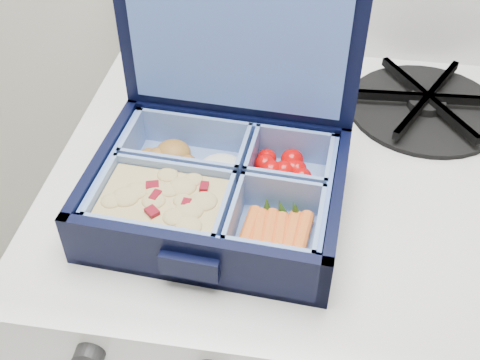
% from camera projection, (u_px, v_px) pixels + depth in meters
% --- Properties ---
extents(stove, '(0.56, 0.56, 0.83)m').
position_uv_depth(stove, '(284.00, 343.00, 0.99)').
color(stove, silver).
rests_on(stove, floor).
extents(bento_box, '(0.26, 0.21, 0.06)m').
position_uv_depth(bento_box, '(217.00, 191.00, 0.62)').
color(bento_box, black).
rests_on(bento_box, stove).
extents(burner_grate, '(0.20, 0.20, 0.03)m').
position_uv_depth(burner_grate, '(427.00, 101.00, 0.76)').
color(burner_grate, black).
rests_on(burner_grate, stove).
extents(burner_grate_rear, '(0.21, 0.21, 0.02)m').
position_uv_depth(burner_grate_rear, '(196.00, 68.00, 0.82)').
color(burner_grate_rear, black).
rests_on(burner_grate_rear, stove).
extents(fork, '(0.10, 0.15, 0.01)m').
position_uv_depth(fork, '(282.00, 129.00, 0.73)').
color(fork, '#ABABAB').
rests_on(fork, stove).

